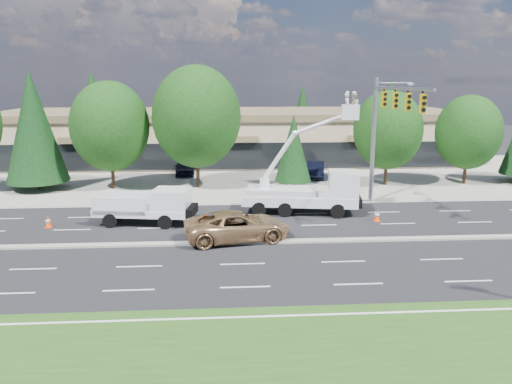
{
  "coord_description": "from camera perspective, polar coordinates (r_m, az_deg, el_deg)",
  "views": [
    {
      "loc": [
        -0.87,
        -26.21,
        8.77
      ],
      "look_at": [
        1.01,
        2.18,
        2.4
      ],
      "focal_mm": 35.0,
      "sensor_mm": 36.0,
      "label": 1
    }
  ],
  "objects": [
    {
      "name": "parked_car_west",
      "position": [
        48.02,
        -8.13,
        2.86
      ],
      "size": [
        1.97,
        4.41,
        1.47
      ],
      "primitive_type": "imported",
      "rotation": [
        0.0,
        0.0,
        0.05
      ],
      "color": "black",
      "rests_on": "ground"
    },
    {
      "name": "traffic_cone_d",
      "position": [
        32.8,
        13.68,
        -2.64
      ],
      "size": [
        0.4,
        0.4,
        0.7
      ],
      "color": "#FF4608",
      "rests_on": "ground"
    },
    {
      "name": "strip_mall",
      "position": [
        56.5,
        -2.91,
        6.57
      ],
      "size": [
        50.4,
        15.4,
        5.5
      ],
      "color": "tan",
      "rests_on": "ground"
    },
    {
      "name": "tree_front_b",
      "position": [
        44.04,
        -24.06,
        6.86
      ],
      "size": [
        4.9,
        4.9,
        9.66
      ],
      "color": "#332114",
      "rests_on": "ground"
    },
    {
      "name": "parked_car_east",
      "position": [
        46.46,
        6.82,
        2.55
      ],
      "size": [
        2.29,
        4.55,
        1.43
      ],
      "primitive_type": "imported",
      "rotation": [
        0.0,
        0.0,
        -0.19
      ],
      "color": "black",
      "rests_on": "ground"
    },
    {
      "name": "ground",
      "position": [
        27.65,
        -1.8,
        -5.88
      ],
      "size": [
        140.0,
        140.0,
        0.0
      ],
      "primitive_type": "plane",
      "color": "black",
      "rests_on": "ground"
    },
    {
      "name": "traffic_cone_a",
      "position": [
        33.02,
        -22.67,
        -3.17
      ],
      "size": [
        0.4,
        0.4,
        0.7
      ],
      "color": "#FF4608",
      "rests_on": "ground"
    },
    {
      "name": "tree_front_g",
      "position": [
        46.39,
        23.11,
        6.29
      ],
      "size": [
        5.5,
        5.5,
        7.63
      ],
      "color": "#332114",
      "rests_on": "ground"
    },
    {
      "name": "tree_front_f",
      "position": [
        43.67,
        14.85,
        6.86
      ],
      "size": [
        5.79,
        5.79,
        8.03
      ],
      "color": "#332114",
      "rests_on": "ground"
    },
    {
      "name": "tree_back_d",
      "position": [
        72.05,
        14.91,
        9.07
      ],
      "size": [
        4.57,
        4.57,
        9.0
      ],
      "color": "#332114",
      "rests_on": "ground"
    },
    {
      "name": "traffic_cone_b",
      "position": [
        31.33,
        -5.7,
        -3.05
      ],
      "size": [
        0.4,
        0.4,
        0.7
      ],
      "color": "#FF4608",
      "rests_on": "ground"
    },
    {
      "name": "tree_back_b",
      "position": [
        68.33,
        -6.52,
        10.26
      ],
      "size": [
        5.72,
        5.72,
        11.28
      ],
      "color": "#332114",
      "rests_on": "ground"
    },
    {
      "name": "tree_back_c",
      "position": [
        69.21,
        5.31,
        8.9
      ],
      "size": [
        4.11,
        4.11,
        8.1
      ],
      "color": "#332114",
      "rests_on": "ground"
    },
    {
      "name": "tree_front_d",
      "position": [
        41.36,
        -6.81,
        8.53
      ],
      "size": [
        7.24,
        7.24,
        10.05
      ],
      "color": "#332114",
      "rests_on": "ground"
    },
    {
      "name": "tree_front_e",
      "position": [
        41.99,
        4.29,
        5.01
      ],
      "size": [
        3.06,
        3.06,
        6.03
      ],
      "color": "#332114",
      "rests_on": "ground"
    },
    {
      "name": "tree_front_c",
      "position": [
        42.36,
        -16.36,
        7.22
      ],
      "size": [
        6.35,
        6.35,
        8.81
      ],
      "color": "#332114",
      "rests_on": "ground"
    },
    {
      "name": "utility_pickup",
      "position": [
        31.76,
        -12.07,
        -1.97
      ],
      "size": [
        6.11,
        3.02,
        2.24
      ],
      "rotation": [
        0.0,
        0.0,
        -0.15
      ],
      "color": "white",
      "rests_on": "ground"
    },
    {
      "name": "grass_verge",
      "position": [
        15.88,
        -0.02,
        -20.9
      ],
      "size": [
        140.0,
        10.0,
        0.01
      ],
      "primitive_type": "cube",
      "color": "#214714",
      "rests_on": "ground"
    },
    {
      "name": "traffic_cone_c",
      "position": [
        30.73,
        -0.4,
        -3.3
      ],
      "size": [
        0.4,
        0.4,
        0.7
      ],
      "color": "#FF4608",
      "rests_on": "ground"
    },
    {
      "name": "signal_mast",
      "position": [
        35.1,
        14.45,
        7.79
      ],
      "size": [
        2.76,
        10.16,
        9.0
      ],
      "color": "gray",
      "rests_on": "ground"
    },
    {
      "name": "minivan",
      "position": [
        27.97,
        -2.13,
        -3.9
      ],
      "size": [
        6.32,
        3.79,
        1.64
      ],
      "primitive_type": "imported",
      "rotation": [
        0.0,
        0.0,
        1.76
      ],
      "color": "#A57D50",
      "rests_on": "ground"
    },
    {
      "name": "tree_back_a",
      "position": [
        70.4,
        -18.12,
        9.32
      ],
      "size": [
        5.17,
        5.17,
        10.19
      ],
      "color": "#332114",
      "rests_on": "ground"
    },
    {
      "name": "concrete_apron",
      "position": [
        47.04,
        -2.67,
        1.87
      ],
      "size": [
        140.0,
        22.0,
        0.01
      ],
      "primitive_type": "cube",
      "color": "gray",
      "rests_on": "ground"
    },
    {
      "name": "road_median",
      "position": [
        27.63,
        -1.81,
        -5.76
      ],
      "size": [
        120.0,
        0.55,
        0.12
      ],
      "primitive_type": "cube",
      "color": "gray",
      "rests_on": "ground"
    },
    {
      "name": "bucket_truck",
      "position": [
        33.54,
        6.57,
        0.56
      ],
      "size": [
        8.59,
        3.5,
        8.1
      ],
      "rotation": [
        0.0,
        0.0,
        -0.16
      ],
      "color": "white",
      "rests_on": "ground"
    }
  ]
}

